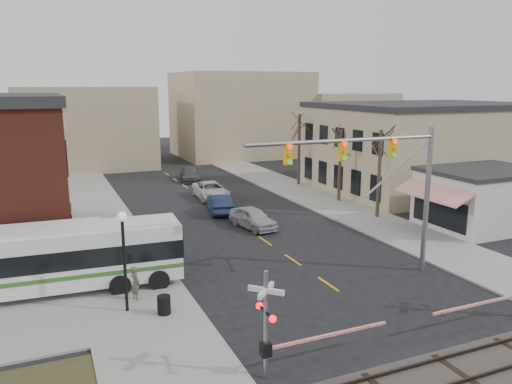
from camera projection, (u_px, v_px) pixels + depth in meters
ground at (350, 299)px, 24.15m from camera, size 160.00×160.00×0.00m
sidewalk_west at (100, 219)px, 38.45m from camera, size 5.00×60.00×0.12m
sidewalk_east at (315, 198)px, 45.78m from camera, size 5.00×60.00×0.12m
tan_building at (425, 146)px, 49.72m from camera, size 20.30×15.30×8.50m
awning_shop at (483, 198)px, 36.14m from camera, size 9.74×6.20×4.30m
tree_east_a at (379, 174)px, 38.25m from camera, size 0.28×0.28×6.75m
tree_east_b at (340, 165)px, 43.81m from camera, size 0.28×0.28×6.30m
tree_east_c at (299, 150)px, 50.98m from camera, size 0.28×0.28×7.20m
transit_bus at (50, 258)px, 24.39m from camera, size 12.84×3.54×3.27m
traffic_signal_mast at (384, 172)px, 25.62m from camera, size 10.84×0.30×8.00m
rr_crossing_west at (277, 324)px, 17.40m from camera, size 5.60×1.36×4.00m
street_lamp at (123, 241)px, 21.95m from camera, size 0.44×0.44×4.64m
trash_bin at (164, 305)px, 22.25m from camera, size 0.60×0.60×0.84m
car_a at (253, 218)px, 36.08m from camera, size 2.59×4.68×1.51m
car_b at (220, 203)px, 40.47m from camera, size 2.50×4.89×1.54m
car_c at (211, 190)px, 45.50m from camera, size 2.78×5.59×1.52m
car_d at (190, 174)px, 54.19m from camera, size 2.94×5.17×1.41m
pedestrian_near at (135, 283)px, 23.68m from camera, size 0.59×0.71×1.66m
pedestrian_far at (87, 260)px, 26.71m from camera, size 1.08×1.05×1.75m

